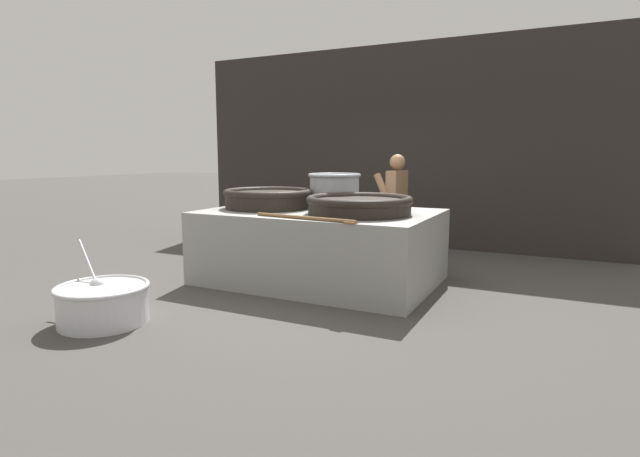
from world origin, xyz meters
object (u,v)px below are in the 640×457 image
Objects in this scene: stock_pot at (334,189)px; cook at (396,206)px; giant_wok_far at (359,204)px; giant_wok_near at (268,198)px; prep_bowl_vegetables at (103,302)px.

stock_pot is 0.44× the size of cook.
stock_pot is (-0.66, 0.71, 0.12)m from giant_wok_far.
giant_wok_near is 0.72× the size of cook.
stock_pot is at bearing 132.73° from giant_wok_far.
giant_wok_near is 0.93m from stock_pot.
giant_wok_near reaches higher than prep_bowl_vegetables.
giant_wok_near is at bearing 175.51° from giant_wok_far.
giant_wok_near is 1.94m from cook.
prep_bowl_vegetables is (-1.09, -2.99, -0.95)m from stock_pot.
giant_wok_far is 0.79× the size of cook.
cook is (1.32, 1.41, -0.17)m from giant_wok_near.
giant_wok_near is 1.08× the size of prep_bowl_vegetables.
cook is at bearing 91.09° from giant_wok_far.
giant_wok_near is 2.56m from prep_bowl_vegetables.
giant_wok_near is 1.63× the size of stock_pot.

